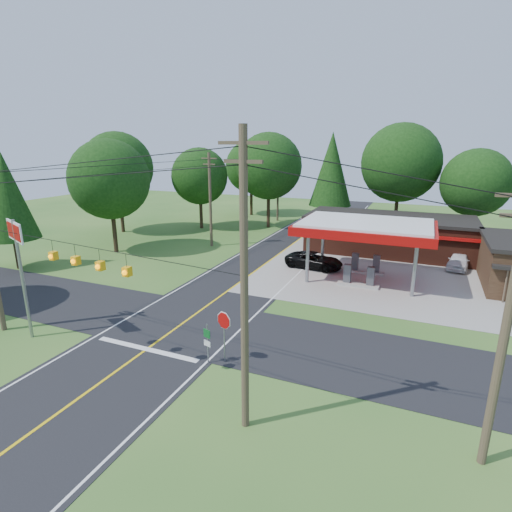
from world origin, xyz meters
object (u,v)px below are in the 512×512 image
at_px(gas_canopy, 365,229).
at_px(sedan_car, 459,261).
at_px(octagonal_stop_sign, 224,324).
at_px(suv_car, 314,260).
at_px(big_stop_sign, 18,251).

bearing_deg(gas_canopy, sedan_car, 40.73).
xyz_separation_m(sedan_car, octagonal_stop_sign, (-12.06, -22.52, 1.37)).
height_order(suv_car, octagonal_stop_sign, octagonal_stop_sign).
relative_size(suv_car, octagonal_stop_sign, 1.84).
distance_m(gas_canopy, suv_car, 5.93).
distance_m(suv_car, big_stop_sign, 23.14).
bearing_deg(big_stop_sign, sedan_car, 46.02).
height_order(gas_canopy, sedan_car, gas_canopy).
relative_size(sedan_car, octagonal_stop_sign, 1.54).
xyz_separation_m(suv_car, octagonal_stop_sign, (0.00, -17.51, 1.38)).
xyz_separation_m(suv_car, sedan_car, (12.06, 5.01, 0.02)).
xyz_separation_m(sedan_car, big_stop_sign, (-23.66, -24.52, 4.45)).
bearing_deg(octagonal_stop_sign, sedan_car, 61.84).
bearing_deg(big_stop_sign, octagonal_stop_sign, 9.76).
bearing_deg(big_stop_sign, gas_canopy, 48.20).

